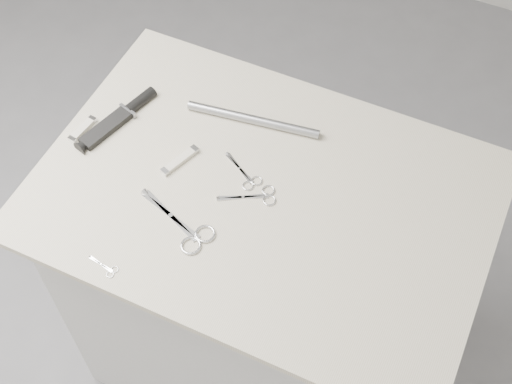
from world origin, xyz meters
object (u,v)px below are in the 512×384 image
at_px(large_shears, 188,231).
at_px(embroidery_scissors_b, 247,177).
at_px(pocket_knife_b, 83,129).
at_px(tiny_scissors, 106,268).
at_px(pocket_knife_a, 180,160).
at_px(plinth, 262,291).
at_px(sheathed_knife, 122,116).
at_px(metal_rail, 253,119).
at_px(embroidery_scissors_a, 258,196).

distance_m(large_shears, embroidery_scissors_b, 0.19).
relative_size(embroidery_scissors_b, pocket_knife_b, 1.30).
bearing_deg(tiny_scissors, embroidery_scissors_b, 73.62).
height_order(embroidery_scissors_b, pocket_knife_b, pocket_knife_b).
bearing_deg(pocket_knife_a, plinth, -70.08).
xyz_separation_m(sheathed_knife, metal_rail, (0.29, 0.12, 0.00)).
bearing_deg(pocket_knife_b, embroidery_scissors_b, -76.71).
distance_m(embroidery_scissors_b, sheathed_knife, 0.34).
distance_m(embroidery_scissors_b, metal_rail, 0.16).
distance_m(plinth, embroidery_scissors_b, 0.48).
height_order(plinth, tiny_scissors, tiny_scissors).
relative_size(pocket_knife_a, metal_rail, 0.32).
relative_size(tiny_scissors, sheathed_knife, 0.32).
xyz_separation_m(plinth, sheathed_knife, (-0.40, 0.06, 0.48)).
distance_m(large_shears, pocket_knife_b, 0.38).
distance_m(embroidery_scissors_a, metal_rail, 0.21).
xyz_separation_m(embroidery_scissors_b, metal_rail, (-0.05, 0.15, 0.01)).
relative_size(embroidery_scissors_a, sheathed_knife, 0.56).
bearing_deg(pocket_knife_a, embroidery_scissors_a, -73.62).
relative_size(tiny_scissors, pocket_knife_b, 0.83).
bearing_deg(embroidery_scissors_a, pocket_knife_b, 151.52).
xyz_separation_m(embroidery_scissors_b, pocket_knife_a, (-0.16, -0.03, 0.00)).
height_order(plinth, large_shears, large_shears).
bearing_deg(sheathed_knife, large_shears, -110.49).
height_order(embroidery_scissors_b, tiny_scissors, same).
distance_m(tiny_scissors, metal_rail, 0.49).
bearing_deg(metal_rail, embroidery_scissors_b, -70.09).
xyz_separation_m(tiny_scissors, pocket_knife_b, (-0.24, 0.29, 0.00)).
bearing_deg(embroidery_scissors_b, sheathed_knife, -155.20).
xyz_separation_m(embroidery_scissors_a, pocket_knife_a, (-0.20, 0.01, 0.00)).
bearing_deg(embroidery_scissors_b, pocket_knife_b, -144.03).
bearing_deg(large_shears, tiny_scissors, -106.86).
bearing_deg(large_shears, sheathed_knife, 163.51).
xyz_separation_m(pocket_knife_b, metal_rail, (0.35, 0.19, 0.01)).
distance_m(large_shears, sheathed_knife, 0.36).
height_order(large_shears, pocket_knife_b, pocket_knife_b).
bearing_deg(embroidery_scissors_b, embroidery_scissors_a, -9.26).
bearing_deg(pocket_knife_b, large_shears, -104.17).
relative_size(plinth, large_shears, 4.57).
bearing_deg(sheathed_knife, pocket_knife_b, 155.19).
bearing_deg(plinth, pocket_knife_a, -179.97).
distance_m(large_shears, embroidery_scissors_a, 0.17).
height_order(large_shears, pocket_knife_a, pocket_knife_a).
height_order(pocket_knife_b, metal_rail, metal_rail).
distance_m(plinth, metal_rail, 0.52).
bearing_deg(tiny_scissors, pocket_knife_a, 98.44).
bearing_deg(pocket_knife_a, metal_rail, -9.82).
distance_m(tiny_scissors, pocket_knife_a, 0.31).
relative_size(embroidery_scissors_a, embroidery_scissors_b, 1.12).
relative_size(embroidery_scissors_b, sheathed_knife, 0.49).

